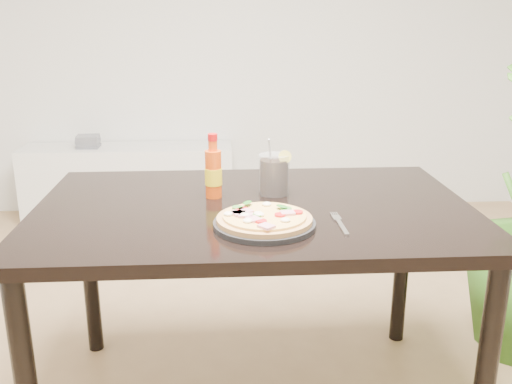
{
  "coord_description": "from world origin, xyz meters",
  "views": [
    {
      "loc": [
        -0.17,
        -1.72,
        1.33
      ],
      "look_at": [
        -0.07,
        -0.09,
        0.83
      ],
      "focal_mm": 40.0,
      "sensor_mm": 36.0,
      "label": 1
    }
  ],
  "objects": [
    {
      "name": "dining_table",
      "position": [
        -0.07,
        0.03,
        0.67
      ],
      "size": [
        1.4,
        0.9,
        0.75
      ],
      "color": "black",
      "rests_on": "ground"
    },
    {
      "name": "plate",
      "position": [
        -0.05,
        -0.18,
        0.76
      ],
      "size": [
        0.3,
        0.3,
        0.02
      ],
      "primitive_type": "cylinder",
      "color": "black",
      "rests_on": "dining_table"
    },
    {
      "name": "fork",
      "position": [
        0.17,
        -0.16,
        0.75
      ],
      "size": [
        0.02,
        0.19,
        0.0
      ],
      "rotation": [
        0.0,
        0.0,
        0.01
      ],
      "color": "silver",
      "rests_on": "dining_table"
    },
    {
      "name": "cd_stack",
      "position": [
        -1.05,
        2.05,
        0.54
      ],
      "size": [
        0.14,
        0.12,
        0.08
      ],
      "color": "slate",
      "rests_on": "media_console"
    },
    {
      "name": "pizza",
      "position": [
        -0.05,
        -0.18,
        0.78
      ],
      "size": [
        0.28,
        0.28,
        0.03
      ],
      "color": "tan",
      "rests_on": "plate"
    },
    {
      "name": "hot_sauce_bottle",
      "position": [
        -0.2,
        0.12,
        0.84
      ],
      "size": [
        0.07,
        0.07,
        0.22
      ],
      "rotation": [
        0.0,
        0.0,
        0.4
      ],
      "color": "#E0490D",
      "rests_on": "dining_table"
    },
    {
      "name": "media_console",
      "position": [
        -0.8,
        2.07,
        0.25
      ],
      "size": [
        1.4,
        0.34,
        0.5
      ],
      "primitive_type": "cube",
      "color": "white",
      "rests_on": "ground"
    },
    {
      "name": "cola_cup",
      "position": [
        0.01,
        0.14,
        0.82
      ],
      "size": [
        0.11,
        0.11,
        0.19
      ],
      "rotation": [
        0.0,
        0.0,
        -0.05
      ],
      "color": "black",
      "rests_on": "dining_table"
    }
  ]
}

